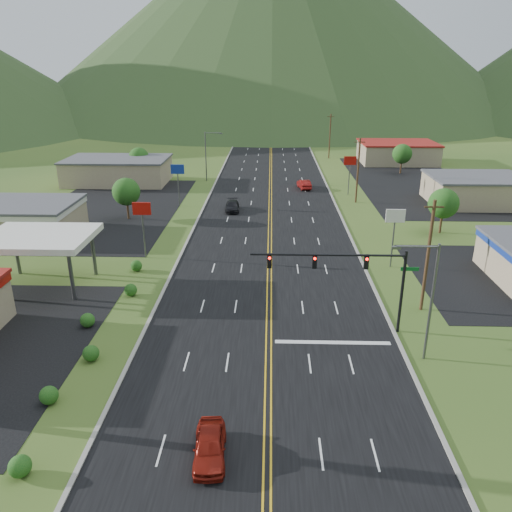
{
  "coord_description": "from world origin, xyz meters",
  "views": [
    {
      "loc": [
        0.02,
        -22.11,
        20.3
      ],
      "look_at": [
        -1.21,
        19.07,
        4.5
      ],
      "focal_mm": 35.0,
      "sensor_mm": 36.0,
      "label": 1
    }
  ],
  "objects_px": {
    "traffic_signal": "(352,270)",
    "streetlight_east": "(428,295)",
    "car_red_near": "(210,447)",
    "car_red_far": "(304,184)",
    "streetlight_west": "(207,153)",
    "car_dark_mid": "(232,206)",
    "gas_canopy": "(38,239)"
  },
  "relations": [
    {
      "from": "streetlight_west",
      "to": "car_red_near",
      "type": "height_order",
      "value": "streetlight_west"
    },
    {
      "from": "gas_canopy",
      "to": "car_red_near",
      "type": "distance_m",
      "value": 29.57
    },
    {
      "from": "traffic_signal",
      "to": "car_dark_mid",
      "type": "xyz_separation_m",
      "value": [
        -12.09,
        35.44,
        -4.62
      ]
    },
    {
      "from": "car_red_far",
      "to": "streetlight_east",
      "type": "bearing_deg",
      "value": 86.14
    },
    {
      "from": "streetlight_east",
      "to": "car_dark_mid",
      "type": "bearing_deg",
      "value": 113.06
    },
    {
      "from": "gas_canopy",
      "to": "car_dark_mid",
      "type": "xyz_separation_m",
      "value": [
        16.39,
        27.43,
        -4.16
      ]
    },
    {
      "from": "traffic_signal",
      "to": "car_red_near",
      "type": "bearing_deg",
      "value": -123.8
    },
    {
      "from": "car_red_near",
      "to": "car_red_far",
      "type": "bearing_deg",
      "value": 78.22
    },
    {
      "from": "car_red_near",
      "to": "car_red_far",
      "type": "height_order",
      "value": "car_red_far"
    },
    {
      "from": "streetlight_west",
      "to": "car_red_near",
      "type": "relative_size",
      "value": 2.07
    },
    {
      "from": "car_red_near",
      "to": "traffic_signal",
      "type": "bearing_deg",
      "value": 52.4
    },
    {
      "from": "traffic_signal",
      "to": "car_dark_mid",
      "type": "relative_size",
      "value": 2.68
    },
    {
      "from": "car_red_near",
      "to": "car_dark_mid",
      "type": "relative_size",
      "value": 0.89
    },
    {
      "from": "gas_canopy",
      "to": "traffic_signal",
      "type": "bearing_deg",
      "value": -15.7
    },
    {
      "from": "streetlight_west",
      "to": "car_dark_mid",
      "type": "distance_m",
      "value": 21.9
    },
    {
      "from": "traffic_signal",
      "to": "car_red_far",
      "type": "xyz_separation_m",
      "value": [
        -0.6,
        50.04,
        -4.54
      ]
    },
    {
      "from": "car_dark_mid",
      "to": "car_red_far",
      "type": "relative_size",
      "value": 1.02
    },
    {
      "from": "car_red_far",
      "to": "gas_canopy",
      "type": "bearing_deg",
      "value": 46.98
    },
    {
      "from": "traffic_signal",
      "to": "streetlight_west",
      "type": "relative_size",
      "value": 1.46
    },
    {
      "from": "car_dark_mid",
      "to": "streetlight_east",
      "type": "bearing_deg",
      "value": -69.84
    },
    {
      "from": "streetlight_east",
      "to": "car_red_near",
      "type": "distance_m",
      "value": 18.27
    },
    {
      "from": "streetlight_east",
      "to": "gas_canopy",
      "type": "bearing_deg",
      "value": 160.12
    },
    {
      "from": "traffic_signal",
      "to": "streetlight_east",
      "type": "distance_m",
      "value": 6.17
    },
    {
      "from": "traffic_signal",
      "to": "streetlight_west",
      "type": "height_order",
      "value": "streetlight_west"
    },
    {
      "from": "car_dark_mid",
      "to": "car_red_far",
      "type": "height_order",
      "value": "car_red_far"
    },
    {
      "from": "car_red_near",
      "to": "car_red_far",
      "type": "xyz_separation_m",
      "value": [
        9.04,
        64.45,
        0.05
      ]
    },
    {
      "from": "traffic_signal",
      "to": "car_dark_mid",
      "type": "bearing_deg",
      "value": 108.84
    },
    {
      "from": "streetlight_east",
      "to": "traffic_signal",
      "type": "bearing_deg",
      "value": 139.61
    },
    {
      "from": "gas_canopy",
      "to": "car_red_near",
      "type": "height_order",
      "value": "gas_canopy"
    },
    {
      "from": "car_red_near",
      "to": "streetlight_west",
      "type": "bearing_deg",
      "value": 93.1
    },
    {
      "from": "streetlight_east",
      "to": "streetlight_west",
      "type": "relative_size",
      "value": 1.0
    },
    {
      "from": "streetlight_east",
      "to": "car_red_near",
      "type": "relative_size",
      "value": 2.07
    }
  ]
}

